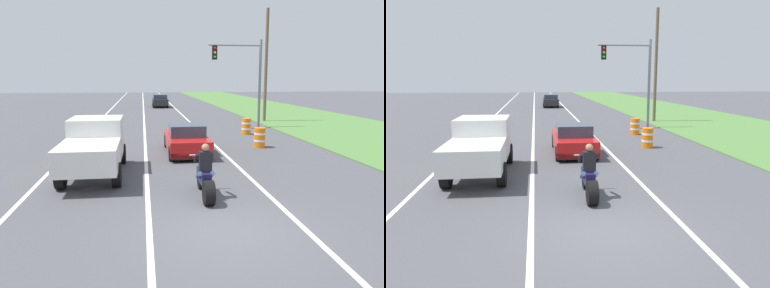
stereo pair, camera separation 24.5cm
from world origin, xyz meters
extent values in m
plane|color=#4C4C51|center=(0.00, 0.00, 0.00)|extent=(160.00, 160.00, 0.00)
cube|color=white|center=(-5.40, 20.00, 0.00)|extent=(0.14, 120.00, 0.01)
cube|color=white|center=(1.80, 20.00, 0.00)|extent=(0.14, 120.00, 0.01)
cube|color=white|center=(-1.80, 20.00, 0.00)|extent=(0.14, 120.00, 0.01)
cube|color=#517F3D|center=(11.92, 20.00, 0.03)|extent=(10.00, 120.00, 0.06)
cylinder|color=black|center=(-0.13, 1.78, 0.35)|extent=(0.28, 0.69, 0.69)
cylinder|color=black|center=(-0.13, 3.33, 0.31)|extent=(0.12, 0.63, 0.63)
cube|color=#1E194C|center=(-0.13, 2.60, 0.61)|extent=(0.28, 1.10, 0.36)
cylinder|color=#B2B2B7|center=(-0.13, 3.25, 0.68)|extent=(0.08, 0.36, 0.73)
cylinder|color=#A5A5AA|center=(-0.13, 3.23, 1.11)|extent=(0.70, 0.05, 0.05)
cube|color=black|center=(-0.13, 2.37, 1.09)|extent=(0.36, 0.24, 0.60)
sphere|color=#9E7051|center=(-0.13, 2.37, 1.51)|extent=(0.22, 0.22, 0.22)
cylinder|color=#384C7A|center=(-0.31, 2.40, 0.69)|extent=(0.14, 0.47, 0.32)
cylinder|color=black|center=(-0.35, 2.67, 1.14)|extent=(0.10, 0.51, 0.40)
cylinder|color=#384C7A|center=(0.05, 2.40, 0.69)|extent=(0.14, 0.47, 0.32)
cylinder|color=black|center=(0.09, 2.67, 1.14)|extent=(0.10, 0.51, 0.40)
cube|color=red|center=(0.09, 8.95, 0.53)|extent=(1.80, 4.30, 0.64)
cube|color=#333D4C|center=(0.09, 8.75, 1.11)|extent=(1.56, 1.70, 0.52)
cube|color=black|center=(0.09, 6.90, 0.29)|extent=(1.76, 0.20, 0.28)
cylinder|color=black|center=(-0.71, 10.55, 0.32)|extent=(0.24, 0.64, 0.64)
cylinder|color=black|center=(0.89, 10.55, 0.32)|extent=(0.24, 0.64, 0.64)
cylinder|color=black|center=(-0.71, 7.35, 0.32)|extent=(0.24, 0.64, 0.64)
cylinder|color=black|center=(0.89, 7.35, 0.32)|extent=(0.24, 0.64, 0.64)
cube|color=silver|center=(-3.63, 6.40, 1.28)|extent=(1.90, 2.10, 1.40)
cube|color=#333D4C|center=(-3.63, 6.75, 1.67)|extent=(1.67, 0.29, 0.57)
cube|color=silver|center=(-3.63, 4.15, 0.98)|extent=(1.90, 2.70, 0.80)
cylinder|color=black|center=(-4.50, 7.20, 0.40)|extent=(0.28, 0.80, 0.80)
cylinder|color=black|center=(-2.76, 7.20, 0.40)|extent=(0.28, 0.80, 0.80)
cylinder|color=black|center=(-4.50, 3.85, 0.40)|extent=(0.28, 0.80, 0.80)
cylinder|color=black|center=(-2.76, 3.85, 0.40)|extent=(0.28, 0.80, 0.80)
cylinder|color=gray|center=(6.12, 16.87, 3.00)|extent=(0.18, 0.18, 6.00)
cylinder|color=gray|center=(4.33, 16.87, 5.60)|extent=(3.57, 0.12, 0.12)
cube|color=black|center=(2.95, 16.87, 5.10)|extent=(0.32, 0.24, 0.90)
sphere|color=red|center=(2.95, 16.73, 5.38)|extent=(0.16, 0.16, 0.16)
sphere|color=orange|center=(2.95, 16.73, 5.10)|extent=(0.16, 0.16, 0.16)
sphere|color=green|center=(2.95, 16.73, 4.82)|extent=(0.16, 0.16, 0.16)
cylinder|color=brown|center=(7.73, 20.41, 4.34)|extent=(0.24, 0.24, 8.68)
cylinder|color=orange|center=(3.91, 9.82, 0.50)|extent=(0.56, 0.56, 1.00)
cylinder|color=white|center=(3.91, 9.82, 0.70)|extent=(0.58, 0.58, 0.10)
cylinder|color=white|center=(3.91, 9.82, 0.35)|extent=(0.58, 0.58, 0.10)
cylinder|color=orange|center=(4.45, 14.11, 0.50)|extent=(0.56, 0.56, 1.00)
cylinder|color=white|center=(4.45, 14.11, 0.70)|extent=(0.58, 0.58, 0.10)
cylinder|color=white|center=(4.45, 14.11, 0.35)|extent=(0.58, 0.58, 0.10)
cube|color=#262628|center=(0.17, 36.13, 0.65)|extent=(1.76, 4.00, 0.70)
cube|color=#333D4C|center=(0.17, 35.93, 1.25)|extent=(1.56, 2.00, 0.50)
cylinder|color=black|center=(-0.63, 37.53, 0.30)|extent=(0.20, 0.60, 0.60)
cylinder|color=black|center=(0.97, 37.53, 0.30)|extent=(0.20, 0.60, 0.60)
cylinder|color=black|center=(-0.63, 34.73, 0.30)|extent=(0.20, 0.60, 0.60)
cylinder|color=black|center=(0.97, 34.73, 0.30)|extent=(0.20, 0.60, 0.60)
camera|label=1|loc=(-1.88, -7.79, 3.48)|focal=34.36mm
camera|label=2|loc=(-1.64, -7.82, 3.48)|focal=34.36mm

